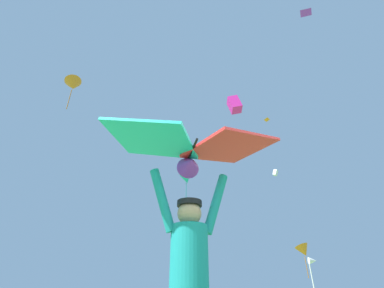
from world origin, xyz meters
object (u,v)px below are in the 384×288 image
(held_stunt_kite, at_px, (191,149))
(distant_kite_orange_far_center, at_px, (267,120))
(kite_flyer_person, at_px, (189,278))
(distant_kite_purple_mid_left, at_px, (306,12))
(distant_kite_orange_low_left, at_px, (73,85))
(distant_kite_orange_high_right, at_px, (304,251))
(distant_kite_magenta_overhead_distant, at_px, (234,105))
(distant_kite_green_high_left, at_px, (154,141))
(distant_kite_white_low_right, at_px, (275,173))
(distant_kite_teal_mid_right, at_px, (186,179))
(marker_flag, at_px, (313,266))

(held_stunt_kite, bearing_deg, distant_kite_orange_far_center, 71.41)
(kite_flyer_person, distance_m, distant_kite_purple_mid_left, 21.65)
(kite_flyer_person, relative_size, distant_kite_orange_low_left, 0.64)
(distant_kite_orange_high_right, height_order, distant_kite_magenta_overhead_distant, distant_kite_magenta_overhead_distant)
(distant_kite_green_high_left, distance_m, distant_kite_white_low_right, 15.54)
(distant_kite_orange_high_right, distance_m, distant_kite_magenta_overhead_distant, 17.77)
(distant_kite_magenta_overhead_distant, distance_m, distant_kite_orange_far_center, 15.99)
(kite_flyer_person, relative_size, held_stunt_kite, 1.04)
(kite_flyer_person, relative_size, distant_kite_orange_far_center, 3.52)
(distant_kite_white_low_right, bearing_deg, distant_kite_teal_mid_right, -163.39)
(distant_kite_teal_mid_right, bearing_deg, distant_kite_magenta_overhead_distant, -74.42)
(kite_flyer_person, bearing_deg, distant_kite_orange_high_right, 68.47)
(distant_kite_teal_mid_right, xyz_separation_m, distant_kite_green_high_left, (-4.37, 3.38, 6.65))
(distant_kite_orange_high_right, distance_m, distant_kite_teal_mid_right, 13.54)
(distant_kite_teal_mid_right, bearing_deg, marker_flag, -72.88)
(kite_flyer_person, xyz_separation_m, distant_kite_teal_mid_right, (-1.03, 25.03, 11.27))
(held_stunt_kite, height_order, distant_kite_orange_far_center, distant_kite_orange_far_center)
(distant_kite_teal_mid_right, distance_m, marker_flag, 20.43)
(distant_kite_orange_low_left, distance_m, distant_kite_white_low_right, 23.71)
(held_stunt_kite, distance_m, distant_kite_teal_mid_right, 27.07)
(distant_kite_orange_low_left, xyz_separation_m, distant_kite_green_high_left, (4.08, 14.52, 3.37))
(distant_kite_orange_low_left, bearing_deg, distant_kite_white_low_right, 37.03)
(distant_kite_green_high_left, bearing_deg, distant_kite_magenta_overhead_distant, -63.94)
(held_stunt_kite, bearing_deg, distant_kite_teal_mid_right, 92.38)
(distant_kite_purple_mid_left, bearing_deg, distant_kite_orange_high_right, 80.96)
(distant_kite_teal_mid_right, bearing_deg, kite_flyer_person, -87.65)
(distant_kite_magenta_overhead_distant, xyz_separation_m, distant_kite_orange_far_center, (5.83, 12.82, 7.57))
(distant_kite_white_low_right, distance_m, marker_flag, 24.03)
(distant_kite_teal_mid_right, height_order, distant_kite_orange_far_center, distant_kite_orange_far_center)
(held_stunt_kite, xyz_separation_m, distant_kite_orange_high_right, (10.42, 26.55, 3.01))
(distant_kite_orange_far_center, height_order, marker_flag, distant_kite_orange_far_center)
(held_stunt_kite, relative_size, distant_kite_orange_high_right, 0.57)
(distant_kite_teal_mid_right, relative_size, distant_kite_magenta_overhead_distant, 2.39)
(distant_kite_magenta_overhead_distant, distance_m, marker_flag, 10.97)
(distant_kite_white_low_right, bearing_deg, distant_kite_purple_mid_left, -95.02)
(distant_kite_white_low_right, xyz_separation_m, marker_flag, (-5.26, -19.96, -12.30))
(distant_kite_magenta_overhead_distant, height_order, marker_flag, distant_kite_magenta_overhead_distant)
(distant_kite_orange_low_left, xyz_separation_m, distant_kite_magenta_overhead_distant, (12.06, -1.81, -3.47))
(distant_kite_green_high_left, relative_size, distant_kite_magenta_overhead_distant, 0.85)
(distant_kite_purple_mid_left, height_order, distant_kite_green_high_left, distant_kite_green_high_left)
(distant_kite_magenta_overhead_distant, distance_m, distant_kite_white_low_right, 17.59)
(held_stunt_kite, relative_size, distant_kite_orange_far_center, 3.37)
(distant_kite_orange_low_left, height_order, distant_kite_magenta_overhead_distant, distant_kite_orange_low_left)
(held_stunt_kite, height_order, distant_kite_orange_low_left, distant_kite_orange_low_left)
(marker_flag, bearing_deg, distant_kite_orange_far_center, 75.72)
(distant_kite_purple_mid_left, relative_size, distant_kite_orange_low_left, 0.32)
(distant_kite_orange_low_left, xyz_separation_m, distant_kite_orange_far_center, (17.89, 11.00, 4.10))
(marker_flag, bearing_deg, distant_kite_orange_low_left, 157.29)
(distant_kite_orange_low_left, relative_size, distant_kite_teal_mid_right, 0.96)
(distant_kite_purple_mid_left, height_order, distant_kite_orange_low_left, distant_kite_purple_mid_left)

